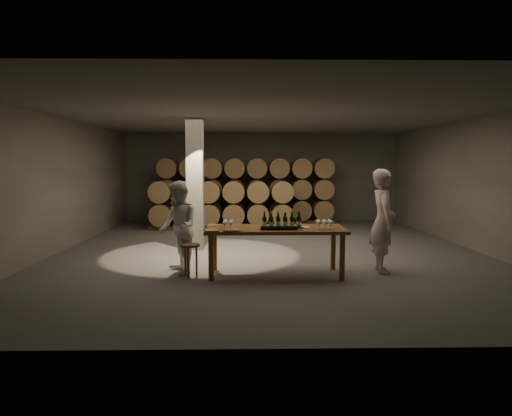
{
  "coord_description": "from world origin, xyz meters",
  "views": [
    {
      "loc": [
        -0.54,
        -10.99,
        2.08
      ],
      "look_at": [
        -0.33,
        -0.68,
        1.1
      ],
      "focal_mm": 32.0,
      "sensor_mm": 36.0,
      "label": 1
    }
  ],
  "objects_px": {
    "notebook_near": "(231,230)",
    "plate": "(302,227)",
    "person_man": "(383,221)",
    "person_woman": "(178,227)",
    "tasting_table": "(275,233)",
    "bottle_cluster": "(282,222)",
    "stool": "(190,250)"
  },
  "relations": [
    {
      "from": "notebook_near",
      "to": "plate",
      "type": "bearing_deg",
      "value": 18.27
    },
    {
      "from": "notebook_near",
      "to": "person_man",
      "type": "height_order",
      "value": "person_man"
    },
    {
      "from": "person_woman",
      "to": "tasting_table",
      "type": "bearing_deg",
      "value": 62.9
    },
    {
      "from": "bottle_cluster",
      "to": "plate",
      "type": "bearing_deg",
      "value": -3.05
    },
    {
      "from": "stool",
      "to": "tasting_table",
      "type": "bearing_deg",
      "value": 5.41
    },
    {
      "from": "bottle_cluster",
      "to": "stool",
      "type": "relative_size",
      "value": 1.18
    },
    {
      "from": "plate",
      "to": "stool",
      "type": "xyz_separation_m",
      "value": [
        -2.09,
        -0.13,
        -0.4
      ]
    },
    {
      "from": "bottle_cluster",
      "to": "notebook_near",
      "type": "relative_size",
      "value": 2.63
    },
    {
      "from": "tasting_table",
      "to": "stool",
      "type": "bearing_deg",
      "value": -174.59
    },
    {
      "from": "stool",
      "to": "notebook_near",
      "type": "bearing_deg",
      "value": -20.96
    },
    {
      "from": "tasting_table",
      "to": "person_man",
      "type": "relative_size",
      "value": 1.3
    },
    {
      "from": "tasting_table",
      "to": "notebook_near",
      "type": "xyz_separation_m",
      "value": [
        -0.81,
        -0.45,
        0.12
      ]
    },
    {
      "from": "bottle_cluster",
      "to": "notebook_near",
      "type": "xyz_separation_m",
      "value": [
        -0.93,
        -0.44,
        -0.09
      ]
    },
    {
      "from": "notebook_near",
      "to": "person_woman",
      "type": "height_order",
      "value": "person_woman"
    },
    {
      "from": "tasting_table",
      "to": "person_woman",
      "type": "distance_m",
      "value": 1.85
    },
    {
      "from": "plate",
      "to": "person_man",
      "type": "distance_m",
      "value": 1.61
    },
    {
      "from": "stool",
      "to": "person_man",
      "type": "relative_size",
      "value": 0.31
    },
    {
      "from": "plate",
      "to": "notebook_near",
      "type": "relative_size",
      "value": 1.07
    },
    {
      "from": "tasting_table",
      "to": "notebook_near",
      "type": "distance_m",
      "value": 0.94
    },
    {
      "from": "plate",
      "to": "person_woman",
      "type": "xyz_separation_m",
      "value": [
        -2.35,
        0.16,
        -0.02
      ]
    },
    {
      "from": "person_woman",
      "to": "stool",
      "type": "bearing_deg",
      "value": 18.99
    },
    {
      "from": "tasting_table",
      "to": "stool",
      "type": "height_order",
      "value": "tasting_table"
    },
    {
      "from": "tasting_table",
      "to": "stool",
      "type": "relative_size",
      "value": 4.21
    },
    {
      "from": "bottle_cluster",
      "to": "person_woman",
      "type": "bearing_deg",
      "value": 176.02
    },
    {
      "from": "stool",
      "to": "person_woman",
      "type": "distance_m",
      "value": 0.54
    },
    {
      "from": "stool",
      "to": "person_woman",
      "type": "height_order",
      "value": "person_woman"
    },
    {
      "from": "bottle_cluster",
      "to": "tasting_table",
      "type": "bearing_deg",
      "value": 177.35
    },
    {
      "from": "notebook_near",
      "to": "bottle_cluster",
      "type": "bearing_deg",
      "value": 25.95
    },
    {
      "from": "tasting_table",
      "to": "bottle_cluster",
      "type": "xyz_separation_m",
      "value": [
        0.12,
        -0.01,
        0.21
      ]
    },
    {
      "from": "notebook_near",
      "to": "person_woman",
      "type": "bearing_deg",
      "value": 151.04
    },
    {
      "from": "notebook_near",
      "to": "person_man",
      "type": "bearing_deg",
      "value": 12.99
    },
    {
      "from": "plate",
      "to": "person_woman",
      "type": "relative_size",
      "value": 0.17
    }
  ]
}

